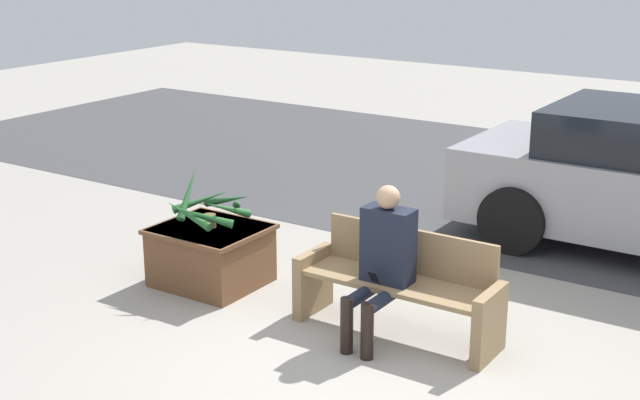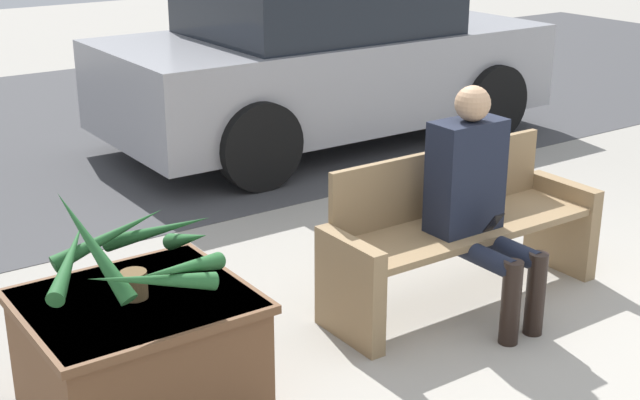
{
  "view_description": "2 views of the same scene",
  "coord_description": "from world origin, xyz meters",
  "px_view_note": "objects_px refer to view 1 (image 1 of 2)",
  "views": [
    {
      "loc": [
        3.2,
        -5.33,
        3.22
      ],
      "look_at": [
        -0.97,
        1.0,
        0.92
      ],
      "focal_mm": 50.0,
      "sensor_mm": 36.0,
      "label": 1
    },
    {
      "loc": [
        -3.36,
        -2.71,
        2.3
      ],
      "look_at": [
        -0.67,
        1.16,
        0.61
      ],
      "focal_mm": 50.0,
      "sensor_mm": 36.0,
      "label": 2
    }
  ],
  "objects_px": {
    "bench": "(400,285)",
    "planter_box": "(211,253)",
    "potted_plant": "(210,206)",
    "person_seated": "(382,258)"
  },
  "relations": [
    {
      "from": "bench",
      "to": "planter_box",
      "type": "bearing_deg",
      "value": -178.98
    },
    {
      "from": "bench",
      "to": "potted_plant",
      "type": "relative_size",
      "value": 2.1
    },
    {
      "from": "bench",
      "to": "potted_plant",
      "type": "height_order",
      "value": "potted_plant"
    },
    {
      "from": "person_seated",
      "to": "planter_box",
      "type": "bearing_deg",
      "value": 175.65
    },
    {
      "from": "person_seated",
      "to": "planter_box",
      "type": "distance_m",
      "value": 1.98
    },
    {
      "from": "person_seated",
      "to": "potted_plant",
      "type": "relative_size",
      "value": 1.56
    },
    {
      "from": "planter_box",
      "to": "potted_plant",
      "type": "bearing_deg",
      "value": -7.09
    },
    {
      "from": "bench",
      "to": "planter_box",
      "type": "height_order",
      "value": "bench"
    },
    {
      "from": "person_seated",
      "to": "potted_plant",
      "type": "bearing_deg",
      "value": 175.68
    },
    {
      "from": "planter_box",
      "to": "bench",
      "type": "bearing_deg",
      "value": 1.02
    }
  ]
}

